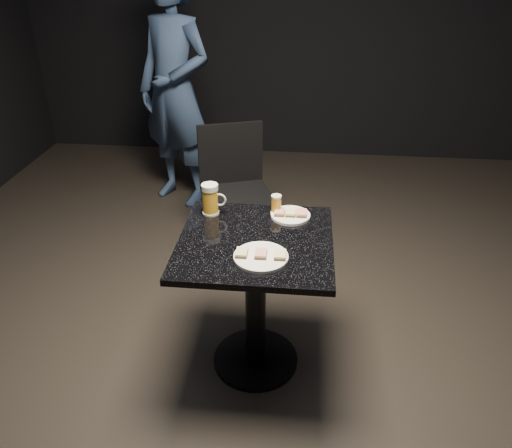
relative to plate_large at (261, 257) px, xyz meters
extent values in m
plane|color=black|center=(-0.04, 0.15, -0.76)|extent=(6.00, 6.00, 0.00)
cylinder|color=white|center=(0.00, 0.00, 0.00)|extent=(0.24, 0.24, 0.01)
cylinder|color=white|center=(0.11, 0.38, 0.00)|extent=(0.19, 0.19, 0.01)
imported|color=navy|center=(-0.85, 2.00, 0.16)|extent=(0.79, 0.70, 1.83)
cylinder|color=black|center=(-0.04, 0.15, -0.74)|extent=(0.44, 0.44, 0.03)
cylinder|color=black|center=(-0.04, 0.15, -0.38)|extent=(0.10, 0.10, 0.69)
cube|color=black|center=(-0.04, 0.15, -0.02)|extent=(0.70, 0.70, 0.03)
cylinder|color=silver|center=(-0.28, 0.38, 0.00)|extent=(0.08, 0.08, 0.01)
cylinder|color=gold|center=(-0.28, 0.38, 0.06)|extent=(0.08, 0.08, 0.12)
cylinder|color=silver|center=(-0.28, 0.38, 0.14)|extent=(0.08, 0.08, 0.03)
torus|color=silver|center=(-0.24, 0.38, 0.07)|extent=(0.07, 0.01, 0.07)
cylinder|color=silver|center=(0.04, 0.41, 0.00)|extent=(0.06, 0.06, 0.01)
cylinder|color=orange|center=(0.04, 0.41, 0.04)|extent=(0.05, 0.05, 0.08)
cylinder|color=silver|center=(0.04, 0.41, 0.09)|extent=(0.05, 0.05, 0.01)
cube|color=black|center=(-0.27, 1.16, -0.31)|extent=(0.56, 0.56, 0.04)
cylinder|color=black|center=(-0.38, 0.93, -0.54)|extent=(0.04, 0.04, 0.43)
cylinder|color=black|center=(-0.03, 1.05, -0.54)|extent=(0.04, 0.04, 0.43)
cylinder|color=black|center=(-0.50, 1.28, -0.54)|extent=(0.04, 0.04, 0.43)
cylinder|color=black|center=(-0.15, 1.40, -0.54)|extent=(0.04, 0.04, 0.43)
cube|color=black|center=(-0.33, 1.36, -0.09)|extent=(0.43, 0.17, 0.44)
cube|color=#4C3521|center=(-0.08, 0.00, 0.01)|extent=(0.05, 0.07, 0.01)
cube|color=beige|center=(-0.08, 0.00, 0.02)|extent=(0.05, 0.07, 0.01)
cube|color=#4C3521|center=(0.00, 0.00, 0.01)|extent=(0.05, 0.07, 0.01)
cube|color=tan|center=(0.00, 0.00, 0.02)|extent=(0.05, 0.07, 0.01)
cube|color=#4C3521|center=(0.08, 0.00, 0.01)|extent=(0.05, 0.07, 0.01)
cube|color=#D1D184|center=(0.08, 0.00, 0.02)|extent=(0.05, 0.07, 0.01)
cube|color=#4C3521|center=(0.06, 0.38, 0.01)|extent=(0.05, 0.07, 0.01)
cube|color=tan|center=(0.06, 0.38, 0.02)|extent=(0.05, 0.07, 0.01)
cube|color=#4C3521|center=(0.11, 0.38, 0.01)|extent=(0.05, 0.07, 0.01)
cube|color=#D1D184|center=(0.11, 0.38, 0.02)|extent=(0.05, 0.07, 0.01)
cube|color=#4C3521|center=(0.16, 0.38, 0.01)|extent=(0.05, 0.07, 0.01)
cube|color=tan|center=(0.16, 0.38, 0.02)|extent=(0.05, 0.07, 0.01)
camera|label=1|loc=(0.16, -1.77, 1.18)|focal=35.00mm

